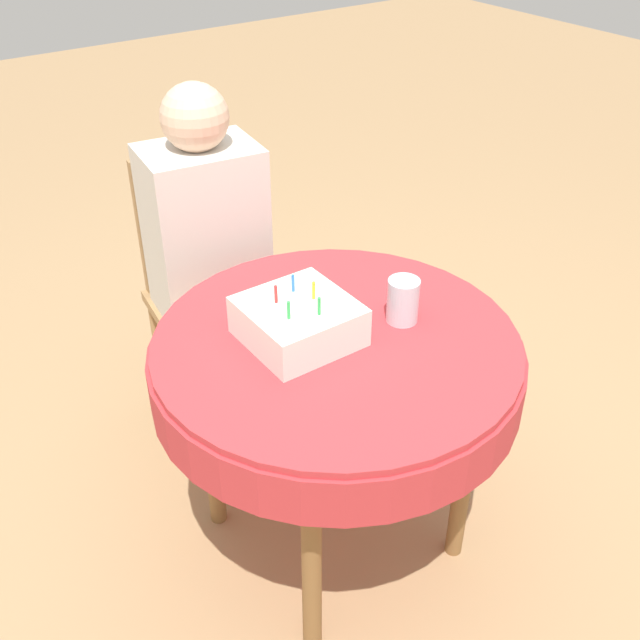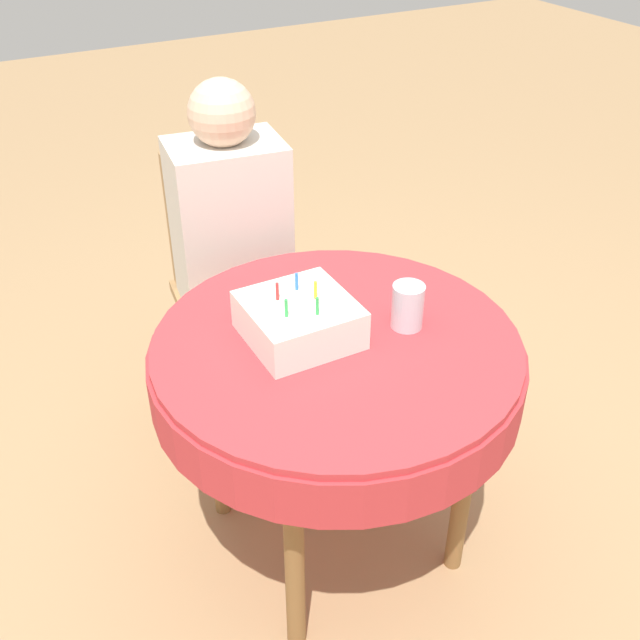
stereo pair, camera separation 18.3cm
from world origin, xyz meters
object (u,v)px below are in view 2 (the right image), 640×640
(birthday_cake, at_px, (299,320))
(drinking_glass, at_px, (408,306))
(chair, at_px, (229,277))
(person, at_px, (232,231))

(birthday_cake, distance_m, drinking_glass, 0.28)
(chair, xyz_separation_m, drinking_glass, (0.17, -0.81, 0.29))
(chair, relative_size, drinking_glass, 7.86)
(chair, relative_size, birthday_cake, 3.63)
(person, relative_size, birthday_cake, 4.67)
(chair, distance_m, person, 0.24)
(birthday_cake, xyz_separation_m, drinking_glass, (0.26, -0.09, 0.01))
(birthday_cake, bearing_deg, chair, 82.60)
(chair, distance_m, birthday_cake, 0.78)
(chair, bearing_deg, drinking_glass, -70.55)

